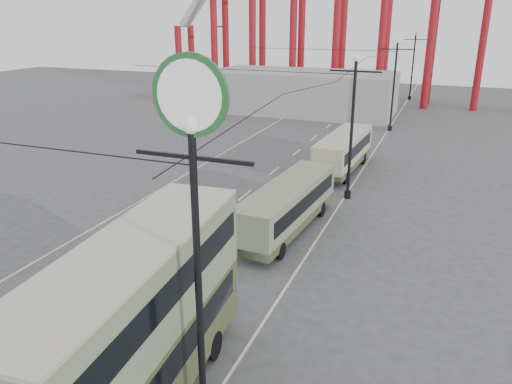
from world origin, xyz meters
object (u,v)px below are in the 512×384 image
at_px(double_decker_bus, 135,323).
at_px(single_decker_cream, 343,151).
at_px(lamp_post_near, 194,175).
at_px(pedestrian, 288,203).
at_px(single_decker_green, 288,205).

distance_m(double_decker_bus, single_decker_cream, 27.12).
bearing_deg(double_decker_bus, lamp_post_near, -0.39).
distance_m(single_decker_cream, pedestrian, 10.79).
distance_m(lamp_post_near, single_decker_green, 15.84).
distance_m(lamp_post_near, single_decker_cream, 27.68).
height_order(double_decker_bus, single_decker_cream, double_decker_bus).
bearing_deg(single_decker_cream, pedestrian, -92.37).
bearing_deg(lamp_post_near, double_decker_bus, -175.91).
bearing_deg(single_decker_green, pedestrian, 112.19).
height_order(double_decker_bus, pedestrian, double_decker_bus).
distance_m(single_decker_green, pedestrian, 2.00).
bearing_deg(pedestrian, double_decker_bus, 49.10).
relative_size(lamp_post_near, single_decker_green, 1.08).
distance_m(lamp_post_near, pedestrian, 17.80).
bearing_deg(lamp_post_near, pedestrian, 99.33).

